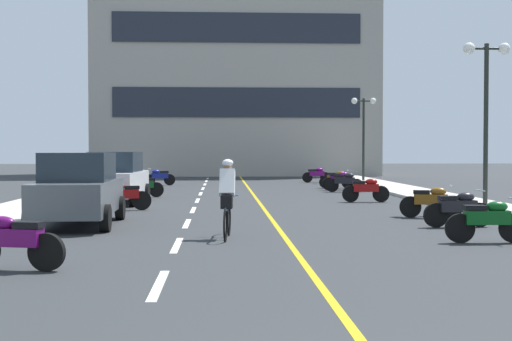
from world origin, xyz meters
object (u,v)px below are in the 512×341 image
motorcycle_10 (340,180)px  motorcycle_13 (317,174)px  parked_car_mid (116,178)px  cyclist_rider (227,197)px  motorcycle_9 (345,182)px  motorcycle_4 (458,208)px  motorcycle_2 (13,240)px  motorcycle_12 (159,177)px  motorcycle_8 (142,185)px  parked_car_near (79,189)px  motorcycle_5 (431,201)px  street_lamp_mid (486,87)px  street_lamp_far (364,120)px  motorcycle_7 (366,189)px  motorcycle_11 (337,179)px  motorcycle_6 (124,195)px  motorcycle_3 (488,220)px

motorcycle_10 → motorcycle_13: bearing=90.3°
parked_car_mid → motorcycle_10: 12.02m
motorcycle_10 → cyclist_rider: cyclist_rider is taller
motorcycle_9 → motorcycle_4: bearing=-89.1°
motorcycle_2 → motorcycle_12: bearing=90.0°
cyclist_rider → motorcycle_2: bearing=-132.2°
cyclist_rider → motorcycle_10: bearing=72.5°
parked_car_mid → motorcycle_10: parked_car_mid is taller
parked_car_mid → motorcycle_10: size_ratio=2.51×
motorcycle_8 → motorcycle_13: same height
parked_car_mid → motorcycle_4: (9.47, -7.92, -0.44)m
parked_car_near → motorcycle_5: bearing=8.7°
motorcycle_9 → street_lamp_mid: bearing=-75.2°
street_lamp_far → motorcycle_4: 23.51m
motorcycle_2 → cyclist_rider: 5.06m
motorcycle_7 → motorcycle_8: bearing=159.9°
parked_car_near → street_lamp_far: bearing=62.0°
parked_car_mid → motorcycle_10: bearing=39.3°
street_lamp_mid → cyclist_rider: size_ratio=2.86×
street_lamp_far → motorcycle_11: (-2.61, -6.13, -3.19)m
motorcycle_11 → motorcycle_7: bearing=-92.9°
parked_car_near → parked_car_mid: (-0.15, 7.07, 0.00)m
parked_car_near → motorcycle_11: 18.63m
motorcycle_4 → cyclist_rider: (-5.65, -1.79, 0.41)m
street_lamp_far → motorcycle_9: bearing=-106.8°
parked_car_near → motorcycle_8: size_ratio=2.49×
motorcycle_2 → motorcycle_5: size_ratio=1.00×
street_lamp_far → motorcycle_9: (-2.75, -9.09, -3.19)m
street_lamp_mid → motorcycle_2: bearing=-139.3°
parked_car_near → motorcycle_12: bearing=89.2°
motorcycle_6 → motorcycle_9: (8.58, 9.02, 0.00)m
street_lamp_mid → motorcycle_11: bearing=100.8°
street_lamp_mid → motorcycle_7: street_lamp_mid is taller
motorcycle_13 → motorcycle_10: bearing=-89.7°
motorcycle_11 → cyclist_rider: bearing=-106.5°
motorcycle_5 → parked_car_mid: bearing=149.4°
motorcycle_3 → motorcycle_12: 24.61m
motorcycle_6 → motorcycle_11: same height
street_lamp_far → motorcycle_11: size_ratio=2.89×
parked_car_near → motorcycle_9: bearing=55.5°
street_lamp_far → motorcycle_5: 21.26m
motorcycle_13 → cyclist_rider: 25.55m
street_lamp_mid → motorcycle_5: bearing=-139.2°
street_lamp_mid → parked_car_mid: size_ratio=1.18×
motorcycle_5 → cyclist_rider: (-5.69, -4.07, 0.41)m
street_lamp_mid → motorcycle_11: street_lamp_mid is taller
motorcycle_2 → motorcycle_6: bearing=88.7°
motorcycle_3 → parked_car_mid: bearing=130.2°
motorcycle_3 → motorcycle_13: size_ratio=1.01×
parked_car_mid → motorcycle_7: parked_car_mid is taller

